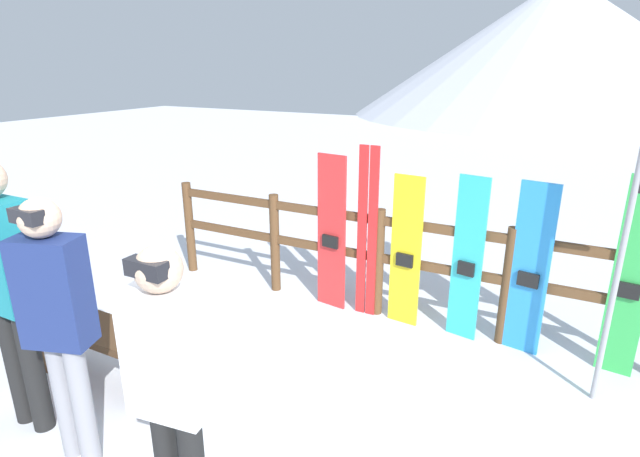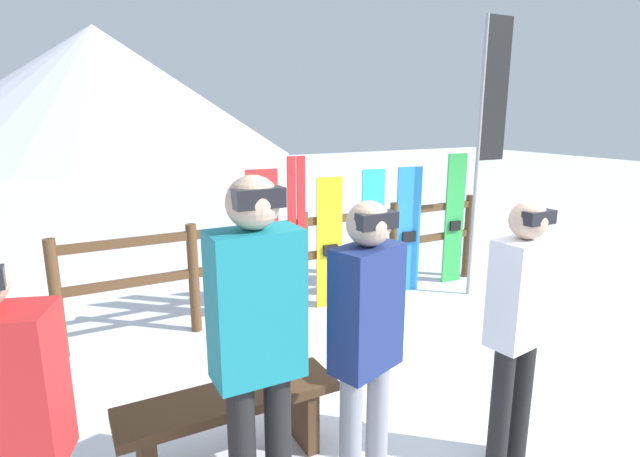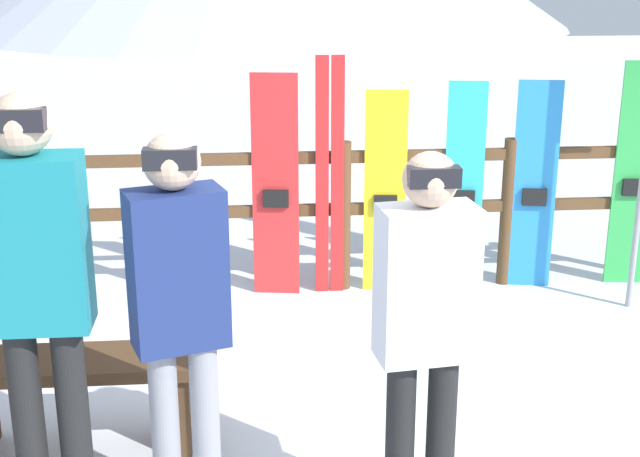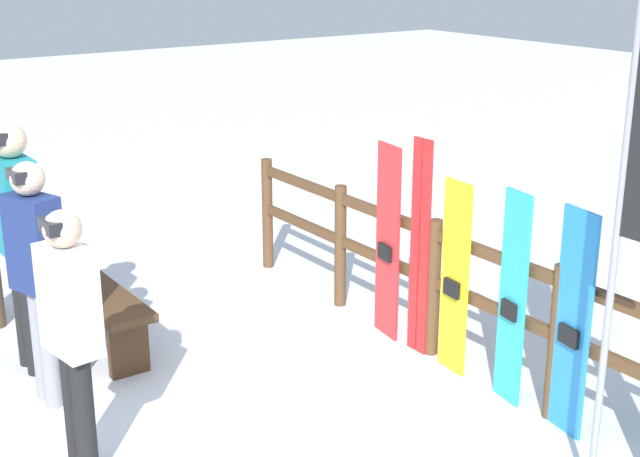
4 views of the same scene
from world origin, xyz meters
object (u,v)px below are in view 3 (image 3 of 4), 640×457
(snowboard_green, at_px, (633,176))
(person_navy, at_px, (179,302))
(bench, at_px, (81,382))
(snowboard_cyan, at_px, (464,188))
(snowboard_blue, at_px, (534,187))
(snowboard_red, at_px, (275,187))
(ski_pair_red, at_px, (330,178))
(person_teal, at_px, (37,281))
(person_white, at_px, (425,317))
(snowboard_yellow, at_px, (385,193))

(snowboard_green, bearing_deg, person_navy, -139.17)
(bench, distance_m, snowboard_cyan, 3.05)
(snowboard_blue, bearing_deg, bench, -145.08)
(snowboard_red, height_order, ski_pair_red, ski_pair_red)
(bench, bearing_deg, snowboard_green, 29.16)
(ski_pair_red, distance_m, snowboard_blue, 1.43)
(person_teal, xyz_separation_m, snowboard_blue, (2.82, 2.50, -0.35))
(snowboard_green, bearing_deg, bench, -150.84)
(snowboard_red, bearing_deg, snowboard_green, 0.00)
(snowboard_red, bearing_deg, bench, -117.10)
(person_white, distance_m, ski_pair_red, 2.70)
(snowboard_red, bearing_deg, person_teal, -112.17)
(person_white, relative_size, snowboard_green, 1.01)
(person_white, relative_size, ski_pair_red, 0.98)
(bench, xyz_separation_m, snowboard_blue, (2.80, 1.96, 0.38))
(person_teal, xyz_separation_m, snowboard_cyan, (2.32, 2.50, -0.35))
(person_white, distance_m, snowboard_yellow, 2.71)
(bench, distance_m, person_white, 1.77)
(person_white, relative_size, snowboard_blue, 1.09)
(person_teal, xyz_separation_m, snowboard_green, (3.52, 2.50, -0.29))
(person_white, height_order, snowboard_red, person_white)
(snowboard_red, xyz_separation_m, snowboard_cyan, (1.30, -0.00, -0.04))
(ski_pair_red, bearing_deg, person_navy, -108.02)
(person_white, relative_size, snowboard_red, 1.05)
(snowboard_cyan, relative_size, snowboard_blue, 1.00)
(person_navy, xyz_separation_m, snowboard_red, (0.46, 2.57, -0.23))
(person_navy, height_order, snowboard_blue, person_navy)
(person_white, xyz_separation_m, snowboard_blue, (1.31, 2.69, -0.22))
(snowboard_cyan, relative_size, snowboard_green, 0.92)
(snowboard_cyan, bearing_deg, snowboard_red, 180.00)
(bench, height_order, ski_pair_red, ski_pair_red)
(snowboard_red, height_order, snowboard_green, snowboard_green)
(snowboard_cyan, xyz_separation_m, snowboard_green, (1.20, 0.00, 0.06))
(snowboard_yellow, bearing_deg, person_white, -95.50)
(person_white, bearing_deg, snowboard_blue, 64.10)
(bench, height_order, person_white, person_white)
(snowboard_cyan, height_order, snowboard_blue, snowboard_blue)
(snowboard_yellow, height_order, snowboard_green, snowboard_green)
(snowboard_blue, bearing_deg, snowboard_green, 0.01)
(person_teal, relative_size, snowboard_cyan, 1.24)
(snowboard_blue, height_order, snowboard_green, snowboard_green)
(person_navy, bearing_deg, bench, 131.37)
(person_navy, height_order, snowboard_cyan, person_navy)
(snowboard_green, bearing_deg, snowboard_yellow, -179.99)
(snowboard_red, relative_size, ski_pair_red, 0.93)
(person_white, distance_m, person_teal, 1.53)
(ski_pair_red, height_order, snowboard_green, ski_pair_red)
(bench, bearing_deg, snowboard_red, 62.90)
(ski_pair_red, distance_m, snowboard_cyan, 0.94)
(snowboard_red, relative_size, snowboard_cyan, 1.05)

